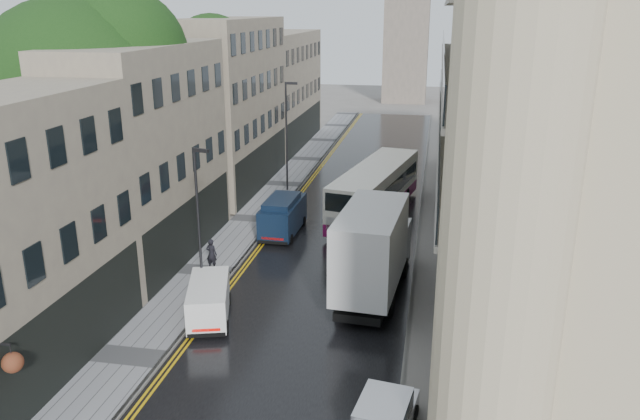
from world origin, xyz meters
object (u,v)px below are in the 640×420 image
(lamp_post_far, at_px, (287,138))
(white_lorry, at_px, (340,263))
(navy_van, at_px, (261,222))
(tree_far, at_px, (185,106))
(lamp_post_near, at_px, (199,226))
(pedestrian, at_px, (212,254))
(white_van, at_px, (188,316))
(cream_bus, at_px, (340,203))
(tree_near, at_px, (79,130))

(lamp_post_far, bearing_deg, white_lorry, -73.19)
(white_lorry, height_order, navy_van, white_lorry)
(tree_far, distance_m, lamp_post_near, 18.60)
(white_lorry, relative_size, pedestrian, 5.19)
(navy_van, distance_m, pedestrian, 4.68)
(white_van, distance_m, lamp_post_far, 21.43)
(tree_far, bearing_deg, navy_van, -48.95)
(cream_bus, height_order, navy_van, cream_bus)
(white_van, height_order, pedestrian, pedestrian)
(tree_far, relative_size, cream_bus, 1.07)
(navy_van, bearing_deg, lamp_post_far, 96.46)
(tree_far, height_order, navy_van, tree_far)
(white_van, bearing_deg, lamp_post_near, 83.94)
(navy_van, bearing_deg, pedestrian, -105.61)
(cream_bus, relative_size, lamp_post_near, 1.67)
(white_van, distance_m, lamp_post_near, 4.17)
(tree_far, xyz_separation_m, cream_bus, (11.97, -5.94, -4.62))
(tree_near, xyz_separation_m, lamp_post_near, (7.64, -3.89, -3.32))
(navy_van, height_order, lamp_post_near, lamp_post_near)
(white_van, xyz_separation_m, navy_van, (0.02, 10.88, 0.32))
(pedestrian, bearing_deg, lamp_post_near, 113.11)
(pedestrian, bearing_deg, navy_van, -96.72)
(navy_van, relative_size, pedestrian, 2.83)
(tree_near, height_order, white_van, tree_near)
(cream_bus, height_order, lamp_post_near, lamp_post_near)
(navy_van, xyz_separation_m, pedestrian, (-1.35, -4.47, -0.26))
(tree_far, relative_size, lamp_post_far, 1.61)
(tree_near, height_order, lamp_post_near, tree_near)
(white_van, xyz_separation_m, lamp_post_far, (-0.93, 21.18, 3.12))
(white_lorry, xyz_separation_m, lamp_post_near, (-6.26, -0.32, 1.40))
(navy_van, bearing_deg, lamp_post_near, -93.08)
(tree_far, height_order, white_lorry, tree_far)
(white_van, relative_size, lamp_post_near, 0.54)
(tree_far, bearing_deg, lamp_post_near, -66.51)
(tree_far, relative_size, pedestrian, 7.70)
(cream_bus, xyz_separation_m, white_van, (-4.07, -14.04, -0.74))
(lamp_post_near, bearing_deg, cream_bus, 82.62)
(cream_bus, relative_size, white_van, 3.10)
(tree_near, bearing_deg, white_van, -40.40)
(tree_near, bearing_deg, white_lorry, -14.41)
(navy_van, relative_size, lamp_post_far, 0.59)
(cream_bus, height_order, white_lorry, white_lorry)
(tree_far, bearing_deg, tree_near, -91.32)
(pedestrian, bearing_deg, tree_far, -54.09)
(tree_far, height_order, lamp_post_near, tree_far)
(cream_bus, relative_size, pedestrian, 7.22)
(pedestrian, distance_m, lamp_post_near, 4.35)
(cream_bus, xyz_separation_m, navy_van, (-4.04, -3.16, -0.42))
(tree_far, xyz_separation_m, white_van, (7.90, -19.98, -5.36))
(tree_far, distance_m, navy_van, 13.07)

